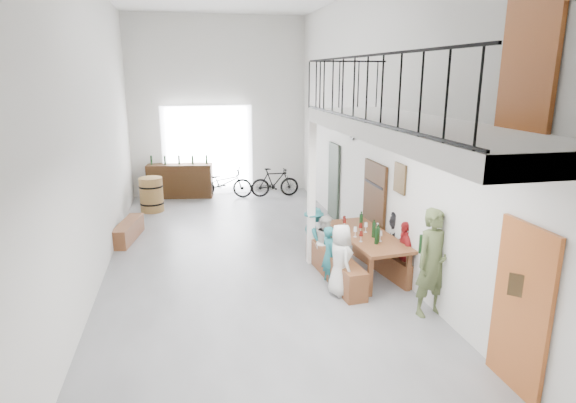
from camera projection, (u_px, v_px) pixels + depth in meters
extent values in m
plane|color=slate|center=(245.00, 259.00, 10.05)|extent=(12.00, 12.00, 0.00)
plane|color=silver|center=(219.00, 107.00, 15.02)|extent=(5.50, 0.00, 5.50)
plane|color=silver|center=(335.00, 209.00, 3.68)|extent=(5.50, 0.00, 5.50)
plane|color=silver|center=(92.00, 130.00, 8.79)|extent=(0.00, 12.00, 12.00)
plane|color=silver|center=(375.00, 124.00, 9.91)|extent=(0.00, 12.00, 12.00)
cube|color=white|center=(208.00, 151.00, 15.23)|extent=(2.80, 0.08, 2.80)
cube|color=#9D4D1F|center=(521.00, 309.00, 5.70)|extent=(0.06, 0.95, 2.10)
cube|color=#3B200F|center=(374.00, 210.00, 10.06)|extent=(0.06, 1.10, 2.00)
cube|color=#2E382E|center=(334.00, 181.00, 12.71)|extent=(0.06, 0.80, 2.00)
cube|color=#9D4D1F|center=(531.00, 41.00, 5.30)|extent=(0.06, 0.90, 1.95)
cube|color=#45321B|center=(400.00, 178.00, 8.80)|extent=(0.04, 0.45, 0.55)
cylinder|color=white|center=(353.00, 134.00, 11.12)|extent=(0.04, 0.28, 0.28)
cube|color=white|center=(412.00, 130.00, 6.67)|extent=(1.50, 5.60, 0.25)
cube|color=black|center=(365.00, 56.00, 6.27)|extent=(0.03, 5.60, 0.03)
cube|color=black|center=(363.00, 120.00, 6.48)|extent=(0.03, 5.60, 0.03)
cube|color=black|center=(349.00, 61.00, 9.04)|extent=(1.50, 0.03, 0.03)
cube|color=white|center=(311.00, 195.00, 9.52)|extent=(0.14, 0.14, 2.88)
cube|color=brown|center=(367.00, 236.00, 9.16)|extent=(1.07, 2.24, 0.06)
cube|color=brown|center=(370.00, 277.00, 8.30)|extent=(0.08, 0.08, 0.73)
cube|color=brown|center=(408.00, 272.00, 8.51)|extent=(0.08, 0.08, 0.73)
cube|color=brown|center=(330.00, 242.00, 10.02)|extent=(0.08, 0.08, 0.73)
cube|color=brown|center=(362.00, 238.00, 10.23)|extent=(0.08, 0.08, 0.73)
cube|color=brown|center=(334.00, 265.00, 9.07)|extent=(0.52, 2.29, 0.52)
cube|color=brown|center=(382.00, 260.00, 9.43)|extent=(0.57, 1.95, 0.45)
cylinder|color=black|center=(374.00, 228.00, 8.96)|extent=(0.07, 0.07, 0.35)
cylinder|color=black|center=(377.00, 235.00, 8.61)|extent=(0.07, 0.07, 0.35)
cylinder|color=black|center=(378.00, 233.00, 8.70)|extent=(0.07, 0.07, 0.35)
cylinder|color=black|center=(361.00, 219.00, 9.52)|extent=(0.07, 0.07, 0.35)
cube|color=brown|center=(128.00, 231.00, 11.19)|extent=(0.61, 1.56, 0.43)
cylinder|color=olive|center=(151.00, 195.00, 13.45)|extent=(0.64, 0.64, 0.97)
cylinder|color=black|center=(152.00, 203.00, 13.51)|extent=(0.66, 0.66, 0.05)
cylinder|color=black|center=(151.00, 186.00, 13.39)|extent=(0.66, 0.66, 0.05)
cube|color=#3B200F|center=(180.00, 181.00, 14.99)|extent=(2.04, 0.86, 1.05)
cylinder|color=black|center=(151.00, 160.00, 14.77)|extent=(0.06, 0.06, 0.28)
cylinder|color=black|center=(165.00, 160.00, 14.76)|extent=(0.06, 0.06, 0.28)
cylinder|color=black|center=(179.00, 160.00, 14.82)|extent=(0.06, 0.06, 0.28)
cylinder|color=black|center=(193.00, 160.00, 14.81)|extent=(0.06, 0.06, 0.28)
cylinder|color=black|center=(207.00, 159.00, 14.90)|extent=(0.06, 0.06, 0.28)
imported|color=silver|center=(341.00, 260.00, 8.31)|extent=(0.46, 0.66, 1.28)
imported|color=#226B71|center=(329.00, 254.00, 8.83)|extent=(0.33, 0.44, 1.08)
imported|color=silver|center=(326.00, 242.00, 9.45)|extent=(0.57, 0.64, 1.09)
imported|color=#226B71|center=(314.00, 234.00, 9.84)|extent=(0.53, 0.79, 1.15)
imported|color=#A31B1E|center=(404.00, 252.00, 8.81)|extent=(0.43, 0.73, 1.18)
imported|color=black|center=(397.00, 241.00, 9.36)|extent=(0.50, 1.17, 1.22)
imported|color=silver|center=(384.00, 229.00, 9.95)|extent=(0.48, 0.66, 1.26)
imported|color=#4A5630|center=(433.00, 263.00, 7.55)|extent=(0.71, 0.54, 1.76)
imported|color=#1F501A|center=(345.00, 230.00, 11.24)|extent=(0.41, 0.36, 0.44)
imported|color=black|center=(224.00, 183.00, 14.97)|extent=(1.87, 1.01, 0.93)
imported|color=black|center=(275.00, 182.00, 15.09)|extent=(1.52, 0.45, 0.91)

